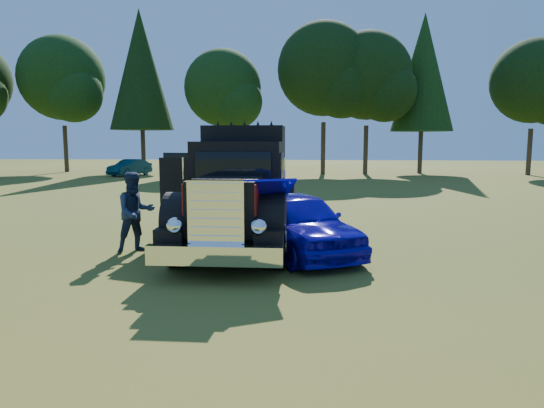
{
  "coord_description": "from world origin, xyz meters",
  "views": [
    {
      "loc": [
        2.97,
        -9.37,
        2.6
      ],
      "look_at": [
        2.16,
        0.98,
        1.26
      ],
      "focal_mm": 32.0,
      "sensor_mm": 36.0,
      "label": 1
    }
  ],
  "objects": [
    {
      "name": "diamond_t_truck",
      "position": [
        1.25,
        2.42,
        1.28
      ],
      "size": [
        3.34,
        7.16,
        3.0
      ],
      "color": "black",
      "rests_on": "ground"
    },
    {
      "name": "distant_teal_car",
      "position": [
        -10.84,
        26.87,
        0.63
      ],
      "size": [
        2.53,
        4.04,
        1.26
      ],
      "primitive_type": "imported",
      "rotation": [
        0.0,
        0.0,
        -0.34
      ],
      "color": "#093237",
      "rests_on": "ground"
    },
    {
      "name": "spectator_far",
      "position": [
        -1.12,
        1.61,
        0.95
      ],
      "size": [
        1.17,
        1.13,
        1.9
      ],
      "primitive_type": "imported",
      "rotation": [
        0.0,
        0.0,
        0.66
      ],
      "color": "#22224F",
      "rests_on": "ground"
    },
    {
      "name": "treeline",
      "position": [
        -0.33,
        27.69,
        7.59
      ],
      "size": [
        72.1,
        24.04,
        13.84
      ],
      "color": "#2D2116",
      "rests_on": "ground"
    },
    {
      "name": "ground",
      "position": [
        0.0,
        0.0,
        0.0
      ],
      "size": [
        120.0,
        120.0,
        0.0
      ],
      "primitive_type": "plane",
      "color": "#3D4E17",
      "rests_on": "ground"
    },
    {
      "name": "spectator_near",
      "position": [
        -0.39,
        2.72,
        0.78
      ],
      "size": [
        0.58,
        0.67,
        1.55
      ],
      "primitive_type": "imported",
      "rotation": [
        0.0,
        0.0,
        1.14
      ],
      "color": "#212F4F",
      "rests_on": "ground"
    },
    {
      "name": "hotrod_coupe",
      "position": [
        2.68,
        1.73,
        0.73
      ],
      "size": [
        3.44,
        4.59,
        1.89
      ],
      "color": "#080FBE",
      "rests_on": "ground"
    }
  ]
}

